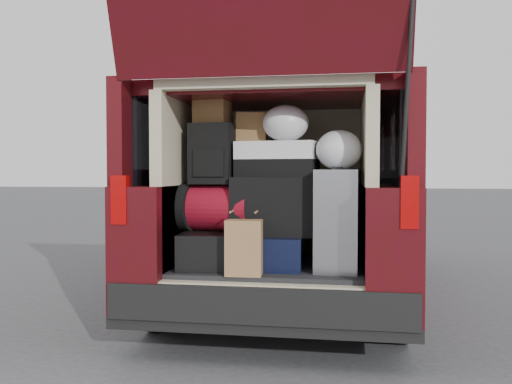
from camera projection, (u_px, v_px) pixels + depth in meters
ground at (266, 354)px, 3.54m from camera, size 80.00×80.00×0.00m
minivan at (293, 201)px, 5.34m from camera, size 1.90×5.35×2.77m
load_floor at (272, 302)px, 3.80m from camera, size 1.24×1.05×0.55m
black_hardshell at (216, 249)px, 3.70m from camera, size 0.47×0.62×0.24m
navy_hardshell at (272, 251)px, 3.65m from camera, size 0.42×0.51×0.22m
silver_roller at (338, 220)px, 3.53m from camera, size 0.30×0.46×0.66m
kraft_bag at (244, 248)px, 3.35m from camera, size 0.23×0.15×0.34m
red_duffel at (218, 207)px, 3.73m from camera, size 0.54×0.40×0.32m
black_soft_case at (273, 206)px, 3.65m from camera, size 0.55×0.34×0.39m
backpack at (212, 154)px, 3.69m from camera, size 0.31×0.21×0.41m
twotone_duffel at (277, 159)px, 3.66m from camera, size 0.56×0.34×0.24m
grocery_sack_lower at (212, 110)px, 3.75m from camera, size 0.25×0.21×0.21m
grocery_sack_upper at (252, 128)px, 3.78m from camera, size 0.22×0.18×0.21m
plastic_bag_center at (286, 123)px, 3.64m from camera, size 0.33×0.31×0.25m
plastic_bag_right at (339, 150)px, 3.49m from camera, size 0.31×0.29×0.26m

